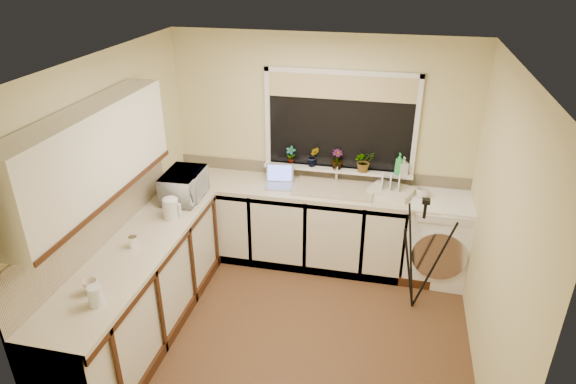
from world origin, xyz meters
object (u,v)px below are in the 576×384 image
Objects in this scene: washing_machine at (438,238)px; plant_a at (291,156)px; soap_bottle_clear at (403,166)px; steel_jar at (133,242)px; glass_jug at (95,296)px; plant_b at (313,157)px; plant_d at (364,161)px; cup_left at (90,286)px; plant_c at (337,159)px; microwave at (184,185)px; tripod at (419,256)px; cup_back at (422,193)px; laptop at (279,180)px; dish_rack at (392,191)px; kettle at (171,209)px; soap_bottle_green at (399,164)px.

washing_machine is 1.78m from plant_a.
steel_jar is at bearing -142.39° from soap_bottle_clear.
glass_jug is 2.71m from plant_b.
plant_d is (-0.83, 0.20, 0.71)m from washing_machine.
cup_left is at bearing -118.22° from plant_b.
plant_c is (1.51, 1.69, 0.21)m from steel_jar.
microwave is at bearing 91.60° from glass_jug.
cup_back is at bearing 93.98° from tripod.
plant_a is at bearing 64.40° from laptop.
washing_machine is 3.91× the size of plant_d.
kettle is at bearing -132.25° from dish_rack.
kettle reaches higher than cup_back.
glass_jug is at bearing -140.47° from tripod.
washing_machine is 8.94× the size of steel_jar.
plant_d reaches higher than glass_jug.
glass_jug is (-0.81, -2.22, 0.02)m from laptop.
plant_a is at bearing 174.70° from washing_machine.
laptop is 2.92× the size of cup_left.
cup_left is (-0.93, -2.10, -0.01)m from laptop.
steel_jar is (-0.93, -1.47, -0.01)m from laptop.
washing_machine is at bearing 29.45° from steel_jar.
steel_jar is 0.47× the size of plant_c.
plant_d reaches higher than microwave.
tripod is 2.87m from cup_left.
plant_b is 0.91m from soap_bottle_green.
plant_d is at bearing 43.20° from steel_jar.
tripod is 1.01m from soap_bottle_clear.
microwave is 2.20× the size of soap_bottle_green.
plant_a reaches higher than washing_machine.
dish_rack is 0.36× the size of tripod.
plant_a is at bearing 52.06° from kettle.
cup_left is at bearing -95.33° from kettle.
plant_b is at bearing 1.29° from plant_a.
steel_jar is at bearing -100.72° from kettle.
plant_a is 1.20m from soap_bottle_clear.
cup_back is at bearing 179.67° from washing_machine.
microwave reaches higher than cup_back.
washing_machine is at bearing -26.80° from soap_bottle_clear.
kettle reaches higher than washing_machine.
plant_a reaches higher than kettle.
cup_left is at bearing -90.61° from steel_jar.
washing_machine is at bearing -7.54° from plant_a.
soap_bottle_green reaches higher than plant_d.
plant_b is 0.96× the size of soap_bottle_green.
glass_jug is 0.71× the size of plant_c.
plant_d reaches higher than tripod.
cup_back is (0.21, -0.20, -0.20)m from soap_bottle_clear.
washing_machine is 2.74m from kettle.
microwave is 2.22m from soap_bottle_green.
plant_a reaches higher than dish_rack.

